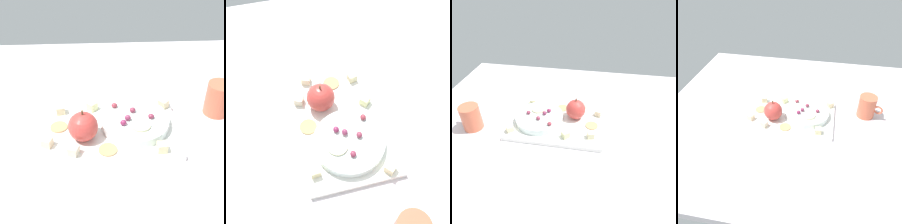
# 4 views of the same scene
# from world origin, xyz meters

# --- Properties ---
(table) EXTENTS (1.16, 1.05, 0.03)m
(table) POSITION_xyz_m (0.00, 0.00, 0.02)
(table) COLOR silver
(table) RESTS_ON ground
(platter) EXTENTS (0.37, 0.25, 0.02)m
(platter) POSITION_xyz_m (-0.01, 0.03, 0.04)
(platter) COLOR white
(platter) RESTS_ON table
(serving_dish) EXTENTS (0.19, 0.19, 0.03)m
(serving_dish) POSITION_xyz_m (-0.08, 0.03, 0.06)
(serving_dish) COLOR white
(serving_dish) RESTS_ON platter
(apple_whole) EXTENTS (0.08, 0.08, 0.08)m
(apple_whole) POSITION_xyz_m (0.06, 0.07, 0.09)
(apple_whole) COLOR #CB3F39
(apple_whole) RESTS_ON platter
(apple_stem) EXTENTS (0.01, 0.01, 0.01)m
(apple_stem) POSITION_xyz_m (0.06, 0.07, 0.13)
(apple_stem) COLOR brown
(apple_stem) RESTS_ON apple_whole
(cheese_cube_0) EXTENTS (0.03, 0.03, 0.02)m
(cheese_cube_0) POSITION_xyz_m (-0.17, -0.05, 0.06)
(cheese_cube_0) COLOR beige
(cheese_cube_0) RESTS_ON platter
(cheese_cube_1) EXTENTS (0.03, 0.03, 0.02)m
(cheese_cube_1) POSITION_xyz_m (0.09, 0.13, 0.06)
(cheese_cube_1) COLOR beige
(cheese_cube_1) RESTS_ON platter
(cheese_cube_2) EXTENTS (0.03, 0.03, 0.02)m
(cheese_cube_2) POSITION_xyz_m (0.15, 0.10, 0.06)
(cheese_cube_2) COLOR beige
(cheese_cube_2) RESTS_ON platter
(cheese_cube_3) EXTENTS (0.03, 0.03, 0.02)m
(cheese_cube_3) POSITION_xyz_m (0.13, -0.04, 0.06)
(cheese_cube_3) COLOR beige
(cheese_cube_3) RESTS_ON platter
(cheese_cube_4) EXTENTS (0.03, 0.03, 0.02)m
(cheese_cube_4) POSITION_xyz_m (0.04, -0.05, 0.06)
(cheese_cube_4) COLOR beige
(cheese_cube_4) RESTS_ON platter
(cheese_cube_5) EXTENTS (0.03, 0.03, 0.02)m
(cheese_cube_5) POSITION_xyz_m (-0.13, 0.13, 0.06)
(cheese_cube_5) COLOR beige
(cheese_cube_5) RESTS_ON platter
(cracker_0) EXTENTS (0.05, 0.05, 0.00)m
(cracker_0) POSITION_xyz_m (0.13, 0.03, 0.05)
(cracker_0) COLOR tan
(cracker_0) RESTS_ON platter
(cracker_1) EXTENTS (0.05, 0.05, 0.00)m
(cracker_1) POSITION_xyz_m (0.00, 0.12, 0.05)
(cracker_1) COLOR tan
(cracker_1) RESTS_ON platter
(grape_0) EXTENTS (0.02, 0.02, 0.01)m
(grape_0) POSITION_xyz_m (-0.12, 0.03, 0.08)
(grape_0) COLOR #892F48
(grape_0) RESTS_ON serving_dish
(grape_1) EXTENTS (0.02, 0.02, 0.01)m
(grape_1) POSITION_xyz_m (-0.02, -0.02, 0.08)
(grape_1) COLOR #993442
(grape_1) RESTS_ON serving_dish
(grape_2) EXTENTS (0.02, 0.02, 0.01)m
(grape_2) POSITION_xyz_m (-0.07, 0.00, 0.08)
(grape_2) COLOR #8D324A
(grape_2) RESTS_ON serving_dish
(grape_3) EXTENTS (0.02, 0.02, 0.02)m
(grape_3) POSITION_xyz_m (-0.06, 0.03, 0.08)
(grape_3) COLOR #8A3256
(grape_3) RESTS_ON serving_dish
(grape_4) EXTENTS (0.02, 0.02, 0.02)m
(grape_4) POSITION_xyz_m (-0.04, 0.05, 0.08)
(grape_4) COLOR #882750
(grape_4) RESTS_ON serving_dish
(apple_slice_0) EXTENTS (0.05, 0.05, 0.01)m
(apple_slice_0) POSITION_xyz_m (-0.09, 0.06, 0.07)
(apple_slice_0) COLOR beige
(apple_slice_0) RESTS_ON serving_dish
(cup) EXTENTS (0.10, 0.07, 0.10)m
(cup) POSITION_xyz_m (-0.33, -0.04, 0.08)
(cup) COLOR #D66546
(cup) RESTS_ON table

